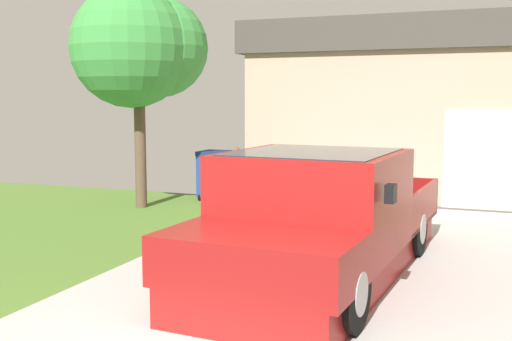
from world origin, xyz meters
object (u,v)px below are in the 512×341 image
object	(u,v)px
wheeled_trash_bin	(214,173)
person_with_hat	(237,199)
pickup_truck	(316,223)
front_yard_tree	(141,48)
house_with_garage	(471,107)
handbag	(245,260)

from	to	relation	value
wheeled_trash_bin	person_with_hat	bearing A→B (deg)	-61.61
pickup_truck	front_yard_tree	xyz separation A→B (m)	(-4.80, 3.77, 2.60)
person_with_hat	front_yard_tree	bearing A→B (deg)	138.80
front_yard_tree	wheeled_trash_bin	xyz separation A→B (m)	(0.91, 1.54, -2.73)
house_with_garage	handbag	bearing A→B (deg)	-104.79
person_with_hat	house_with_garage	size ratio (longest dim) A/B	0.16
handbag	front_yard_tree	size ratio (longest dim) A/B	0.09
handbag	wheeled_trash_bin	bearing A→B (deg)	119.03
handbag	front_yard_tree	world-z (taller)	front_yard_tree
person_with_hat	wheeled_trash_bin	distance (m)	5.53
pickup_truck	person_with_hat	bearing A→B (deg)	-15.72
pickup_truck	person_with_hat	world-z (taller)	pickup_truck
front_yard_tree	person_with_hat	bearing A→B (deg)	-43.20
person_with_hat	house_with_garage	distance (m)	9.61
pickup_truck	person_with_hat	size ratio (longest dim) A/B	3.37
handbag	pickup_truck	bearing A→B (deg)	-8.74
house_with_garage	wheeled_trash_bin	size ratio (longest dim) A/B	9.18
person_with_hat	front_yard_tree	distance (m)	5.42
person_with_hat	handbag	bearing A→B (deg)	-49.44
pickup_truck	handbag	size ratio (longest dim) A/B	13.97
person_with_hat	front_yard_tree	xyz separation A→B (m)	(-3.53, 3.32, 2.44)
pickup_truck	wheeled_trash_bin	size ratio (longest dim) A/B	4.95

